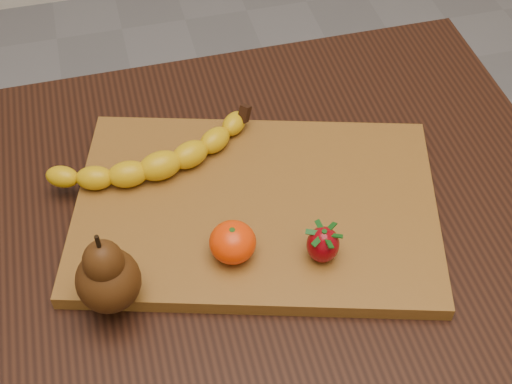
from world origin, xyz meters
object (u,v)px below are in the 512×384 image
object	(u,v)px
pear	(106,270)
mandarin	(233,242)
cutting_board	(256,208)
table	(198,285)

from	to	relation	value
pear	mandarin	distance (m)	0.15
cutting_board	mandarin	size ratio (longest dim) A/B	8.22
table	pear	bearing A→B (deg)	-144.43
table	mandarin	world-z (taller)	mandarin
cutting_board	pear	world-z (taller)	pear
cutting_board	mandarin	xyz separation A→B (m)	(-0.05, -0.07, 0.03)
table	cutting_board	distance (m)	0.14
cutting_board	pear	xyz separation A→B (m)	(-0.19, -0.10, 0.07)
cutting_board	mandarin	world-z (taller)	mandarin
mandarin	table	bearing A→B (deg)	130.59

